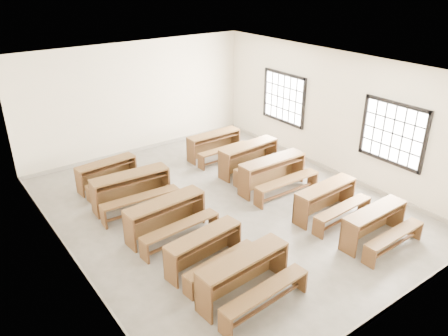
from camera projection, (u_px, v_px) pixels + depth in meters
room at (227, 118)px, 9.21m from camera, size 8.50×8.50×3.20m
desk_set_0 at (245, 274)px, 7.19m from camera, size 1.77×1.01×0.77m
desk_set_1 at (206, 249)px, 7.92m from camera, size 1.63×0.97×0.70m
desk_set_2 at (167, 215)px, 8.88m from camera, size 1.78×1.01×0.77m
desk_set_3 at (132, 188)px, 9.94m from camera, size 1.83×1.02×0.80m
desk_set_4 at (108, 172)px, 10.84m from camera, size 1.57×0.92×0.68m
desk_set_5 at (376, 223)px, 8.67m from camera, size 1.60×0.85×0.71m
desk_set_6 at (327, 199)px, 9.56m from camera, size 1.66×0.92×0.73m
desk_set_7 at (274, 172)px, 10.70m from camera, size 1.80×0.95×0.81m
desk_set_8 at (250, 156)px, 11.59m from camera, size 1.81×1.03×0.79m
desk_set_9 at (215, 144)px, 12.52m from camera, size 1.63×0.86×0.73m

